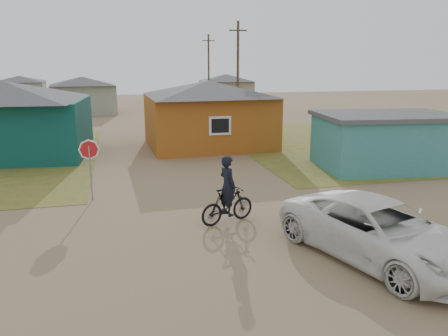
# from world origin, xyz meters

# --- Properties ---
(ground) EXTENTS (120.00, 120.00, 0.00)m
(ground) POSITION_xyz_m (0.00, 0.00, 0.00)
(ground) COLOR #896E4F
(grass_ne) EXTENTS (20.00, 18.00, 0.00)m
(grass_ne) POSITION_xyz_m (14.00, 13.00, 0.01)
(grass_ne) COLOR olive
(grass_ne) RESTS_ON ground
(house_teal) EXTENTS (8.93, 7.08, 4.00)m
(house_teal) POSITION_xyz_m (-8.50, 13.50, 2.05)
(house_teal) COLOR #0A3B36
(house_teal) RESTS_ON ground
(house_yellow) EXTENTS (7.72, 6.76, 3.90)m
(house_yellow) POSITION_xyz_m (2.50, 14.00, 2.00)
(house_yellow) COLOR #9B5117
(house_yellow) RESTS_ON ground
(shed_turquoise) EXTENTS (6.71, 4.93, 2.60)m
(shed_turquoise) POSITION_xyz_m (9.50, 6.50, 1.31)
(shed_turquoise) COLOR teal
(shed_turquoise) RESTS_ON ground
(house_pale_west) EXTENTS (7.04, 6.15, 3.60)m
(house_pale_west) POSITION_xyz_m (-6.00, 34.00, 1.86)
(house_pale_west) COLOR gray
(house_pale_west) RESTS_ON ground
(house_beige_east) EXTENTS (6.95, 6.05, 3.60)m
(house_beige_east) POSITION_xyz_m (10.00, 40.00, 1.86)
(house_beige_east) COLOR gray
(house_beige_east) RESTS_ON ground
(house_pale_north) EXTENTS (6.28, 5.81, 3.40)m
(house_pale_north) POSITION_xyz_m (-14.00, 46.00, 1.75)
(house_pale_north) COLOR gray
(house_pale_north) RESTS_ON ground
(utility_pole_near) EXTENTS (1.40, 0.20, 8.00)m
(utility_pole_near) POSITION_xyz_m (6.50, 22.00, 4.14)
(utility_pole_near) COLOR #4A3A2C
(utility_pole_near) RESTS_ON ground
(utility_pole_far) EXTENTS (1.40, 0.20, 8.00)m
(utility_pole_far) POSITION_xyz_m (7.50, 38.00, 4.14)
(utility_pole_far) COLOR #4A3A2C
(utility_pole_far) RESTS_ON ground
(stop_sign) EXTENTS (0.70, 0.32, 2.26)m
(stop_sign) POSITION_xyz_m (-3.82, 4.48, 1.68)
(stop_sign) COLOR gray
(stop_sign) RESTS_ON ground
(cyclist) EXTENTS (1.97, 1.17, 2.15)m
(cyclist) POSITION_xyz_m (0.42, 1.08, 0.78)
(cyclist) COLOR black
(cyclist) RESTS_ON ground
(vehicle) EXTENTS (4.08, 5.99, 1.52)m
(vehicle) POSITION_xyz_m (3.54, -2.33, 0.76)
(vehicle) COLOR silver
(vehicle) RESTS_ON ground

